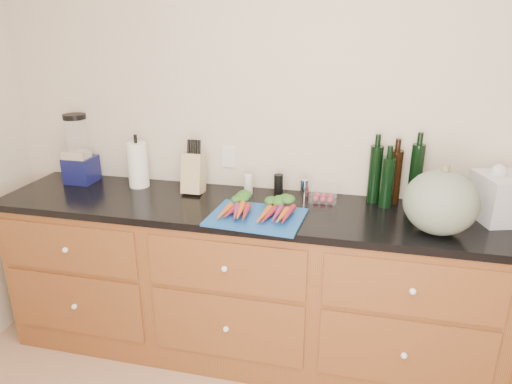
% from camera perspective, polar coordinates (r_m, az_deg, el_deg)
% --- Properties ---
extents(wall_back, '(4.10, 0.05, 2.60)m').
position_cam_1_polar(wall_back, '(2.63, 9.43, 7.46)').
color(wall_back, beige).
rests_on(wall_back, ground).
extents(cabinets, '(3.60, 0.64, 0.90)m').
position_cam_1_polar(cabinets, '(2.65, 7.83, -12.35)').
color(cabinets, brown).
rests_on(cabinets, ground).
extents(countertop, '(3.64, 0.62, 0.04)m').
position_cam_1_polar(countertop, '(2.43, 8.35, -2.93)').
color(countertop, black).
rests_on(countertop, cabinets).
extents(cutting_board, '(0.49, 0.39, 0.01)m').
position_cam_1_polar(cutting_board, '(2.32, 0.05, -3.16)').
color(cutting_board, '#144A9A').
rests_on(cutting_board, countertop).
extents(carrots, '(0.39, 0.29, 0.06)m').
position_cam_1_polar(carrots, '(2.35, 0.30, -2.08)').
color(carrots, '#CC5818').
rests_on(carrots, cutting_board).
extents(squash, '(0.34, 0.34, 0.30)m').
position_cam_1_polar(squash, '(2.28, 22.09, -1.20)').
color(squash, '#556656').
rests_on(squash, countertop).
extents(blender_appliance, '(0.17, 0.17, 0.43)m').
position_cam_1_polar(blender_appliance, '(3.02, -21.26, 4.58)').
color(blender_appliance, '#0F134A').
rests_on(blender_appliance, countertop).
extents(paper_towel, '(0.12, 0.12, 0.27)m').
position_cam_1_polar(paper_towel, '(2.84, -14.56, 3.30)').
color(paper_towel, white).
rests_on(paper_towel, countertop).
extents(knife_block, '(0.12, 0.12, 0.23)m').
position_cam_1_polar(knife_block, '(2.68, -7.78, 2.34)').
color(knife_block, tan).
rests_on(knife_block, countertop).
extents(grinder_salt, '(0.05, 0.05, 0.12)m').
position_cam_1_polar(grinder_salt, '(2.64, -0.98, 0.95)').
color(grinder_salt, white).
rests_on(grinder_salt, countertop).
extents(grinder_pepper, '(0.05, 0.05, 0.13)m').
position_cam_1_polar(grinder_pepper, '(2.60, 2.82, 0.81)').
color(grinder_pepper, black).
rests_on(grinder_pepper, countertop).
extents(canister_chrome, '(0.05, 0.05, 0.11)m').
position_cam_1_polar(canister_chrome, '(2.58, 6.08, 0.37)').
color(canister_chrome, silver).
rests_on(canister_chrome, countertop).
extents(tomato_box, '(0.15, 0.12, 0.07)m').
position_cam_1_polar(tomato_box, '(2.57, 8.44, -0.34)').
color(tomato_box, white).
rests_on(tomato_box, countertop).
extents(bottles, '(0.28, 0.14, 0.34)m').
position_cam_1_polar(bottles, '(2.57, 16.81, 1.81)').
color(bottles, black).
rests_on(bottles, countertop).
extents(grocery_bag, '(0.38, 0.34, 0.23)m').
position_cam_1_polar(grocery_bag, '(2.60, 29.16, -0.61)').
color(grocery_bag, silver).
rests_on(grocery_bag, countertop).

